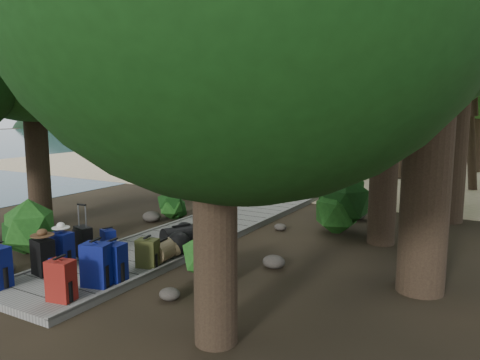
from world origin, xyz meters
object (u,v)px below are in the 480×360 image
Objects in this scene: backpack_right_a at (61,278)px; suitcase_on_boardwalk at (84,242)px; duffel_right_khaki at (163,251)px; kayak at (266,173)px; sun_lounger at (424,178)px; backpack_right_b at (96,262)px; backpack_left_b at (43,255)px; backpack_right_d at (148,252)px; backpack_left_c at (62,248)px; backpack_left_d at (108,239)px; duffel_right_black at (182,238)px; backpack_right_c at (113,260)px; lone_suitcase_on_sand at (329,179)px.

suitcase_on_boardwalk is at bearing 118.72° from backpack_right_a.
duffel_right_khaki is 0.95× the size of suitcase_on_boardwalk.
kayak is 6.56m from sun_lounger.
backpack_right_b is at bearing -83.55° from kayak.
backpack_right_d is at bearing 52.23° from backpack_left_b.
backpack_left_b is 0.98× the size of backpack_left_c.
backpack_right_d is 13.40m from sun_lounger.
backpack_right_a is at bearing -36.55° from backpack_left_d.
duffel_right_black is at bearing 54.18° from backpack_left_c.
suitcase_on_boardwalk is at bearing -88.51° from kayak.
backpack_right_b reaches higher than backpack_right_d.
duffel_right_black is 12.27m from sun_lounger.
kayak is at bearing 124.56° from backpack_left_d.
backpack_left_b is at bearing -169.21° from backpack_right_c.
kayak is (-3.62, 12.05, -0.22)m from backpack_right_d.
lone_suitcase_on_sand is 0.19× the size of kayak.
backpack_left_d is at bearing 150.49° from backpack_right_d.
lone_suitcase_on_sand is (-0.21, 11.64, -0.13)m from backpack_right_c.
backpack_right_d reaches higher than duffel_right_khaki.
backpack_right_c is at bearing -61.01° from duffel_right_black.
backpack_left_d is (-0.01, 1.16, -0.12)m from backpack_left_c.
backpack_right_a is at bearing -84.33° from kayak.
duffel_right_khaki is 1.62m from suitcase_on_boardwalk.
sun_lounger is (4.23, 13.87, -0.18)m from backpack_left_c.
duffel_right_khaki is at bearing 38.00° from backpack_left_c.
backpack_right_c reaches higher than duffel_right_black.
duffel_right_khaki is at bearing -53.23° from duffel_right_black.
backpack_left_b is 1.21× the size of duffel_right_khaki.
backpack_left_c reaches higher than backpack_right_a.
lone_suitcase_on_sand reaches higher than backpack_left_d.
backpack_left_b reaches higher than kayak.
sun_lounger reaches higher than kayak.
sun_lounger is at bearing 63.35° from backpack_right_d.
backpack_left_d is 2.55m from backpack_right_a.
backpack_right_b is 14.53m from sun_lounger.
backpack_right_c is at bearing -107.77° from backpack_right_d.
lone_suitcase_on_sand is at bearing -157.49° from sun_lounger.
backpack_right_a reaches higher than sun_lounger.
backpack_right_d is at bearing 80.09° from backpack_right_c.
sun_lounger is (4.33, 13.28, -0.13)m from suitcase_on_boardwalk.
backpack_left_c is 1.64m from backpack_right_a.
backpack_right_a is at bearing -42.94° from backpack_left_c.
backpack_left_d is 13.40m from sun_lounger.
backpack_right_c is (1.33, -0.04, -0.00)m from backpack_left_c.
backpack_left_b is 1.36m from backpack_right_a.
backpack_right_a is 1.20× the size of backpack_right_d.
backpack_right_d is (1.39, -0.38, 0.05)m from backpack_left_d.
backpack_left_b is 0.98× the size of backpack_right_c.
backpack_right_c is at bearing -115.50° from sun_lounger.
backpack_right_d is (0.12, 1.84, -0.06)m from backpack_right_a.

